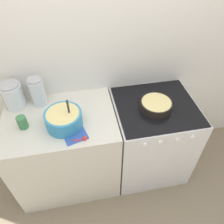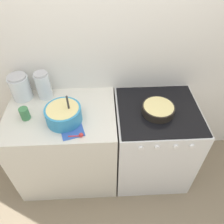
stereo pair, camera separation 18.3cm
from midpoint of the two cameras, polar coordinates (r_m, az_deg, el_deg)
name	(u,v)px [view 1 (the left image)]	position (r m, az deg, el deg)	size (l,w,h in m)	color
ground_plane	(120,196)	(2.47, -0.21, -21.19)	(12.00, 12.00, 0.00)	gray
wall_back	(106,62)	(2.03, -4.12, 12.92)	(4.93, 0.05, 2.40)	white
countertop_cabinet	(66,151)	(2.26, -14.18, -9.93)	(0.96, 0.69, 0.93)	silver
stove	(150,138)	(2.32, 7.69, -6.86)	(0.75, 0.70, 0.93)	silver
mixing_bowl	(64,118)	(1.80, -15.39, -1.78)	(0.30, 0.30, 0.26)	#338CBF
baking_pan	(156,105)	(1.93, 8.80, 1.73)	(0.28, 0.28, 0.07)	black
storage_jar_left	(14,97)	(2.11, -26.64, 3.46)	(0.18, 0.18, 0.24)	silver
storage_jar_middle	(38,93)	(2.05, -21.22, 4.52)	(0.13, 0.13, 0.26)	silver
tin_can	(22,122)	(1.91, -24.97, -2.61)	(0.08, 0.08, 0.11)	#3F7F4C
recipe_page	(74,132)	(1.78, -12.88, -5.37)	(0.23, 0.26, 0.01)	#3359B2
measuring_spoon	(83,139)	(1.70, -10.55, -7.00)	(0.12, 0.04, 0.04)	red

